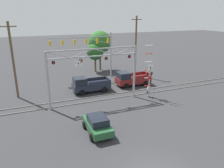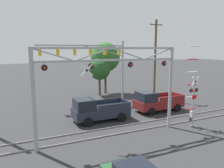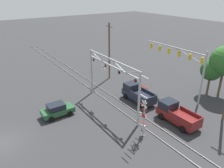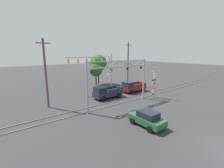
{
  "view_description": "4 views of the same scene",
  "coord_description": "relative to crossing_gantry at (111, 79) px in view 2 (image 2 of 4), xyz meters",
  "views": [
    {
      "loc": [
        -7.28,
        -10.01,
        10.33
      ],
      "look_at": [
        2.27,
        13.48,
        2.04
      ],
      "focal_mm": 35.0,
      "sensor_mm": 36.0,
      "label": 1
    },
    {
      "loc": [
        -6.32,
        -0.37,
        6.47
      ],
      "look_at": [
        0.57,
        14.54,
        3.77
      ],
      "focal_mm": 35.0,
      "sensor_mm": 36.0,
      "label": 2
    },
    {
      "loc": [
        20.87,
        -0.73,
        14.35
      ],
      "look_at": [
        -0.96,
        14.05,
        2.76
      ],
      "focal_mm": 35.0,
      "sensor_mm": 36.0,
      "label": 3
    },
    {
      "loc": [
        -13.78,
        -2.69,
        7.54
      ],
      "look_at": [
        -1.66,
        13.02,
        3.44
      ],
      "focal_mm": 24.0,
      "sensor_mm": 36.0,
      "label": 4
    }
  ],
  "objects": [
    {
      "name": "utility_pole_right",
      "position": [
        10.12,
        8.91,
        0.8
      ],
      "size": [
        1.8,
        0.28,
        9.91
      ],
      "color": "brown",
      "rests_on": "ground_plane"
    },
    {
      "name": "crossing_signal_mast",
      "position": [
        6.97,
        -0.78,
        -2.05
      ],
      "size": [
        1.23,
        0.35,
        6.68
      ],
      "color": "#9EA0A5",
      "rests_on": "ground_plane"
    },
    {
      "name": "crossing_gantry",
      "position": [
        0.0,
        0.0,
        0.0
      ],
      "size": [
        10.74,
        0.29,
        6.55
      ],
      "color": "#9EA0A5",
      "rests_on": "ground_plane"
    },
    {
      "name": "rail_track_far",
      "position": [
        0.01,
        1.72,
        -4.26
      ],
      "size": [
        80.0,
        0.08,
        0.1
      ],
      "primitive_type": "cube",
      "color": "gray",
      "rests_on": "ground_plane"
    },
    {
      "name": "rail_track_near",
      "position": [
        0.01,
        0.28,
        -4.26
      ],
      "size": [
        80.0,
        0.08,
        0.1
      ],
      "primitive_type": "cube",
      "color": "gray",
      "rests_on": "ground_plane"
    },
    {
      "name": "pickup_truck_following",
      "position": [
        7.05,
        4.22,
        -3.3
      ],
      "size": [
        5.11,
        2.33,
        2.14
      ],
      "color": "maroon",
      "rests_on": "ground_plane"
    },
    {
      "name": "traffic_signal_span",
      "position": [
        3.1,
        9.89,
        0.95
      ],
      "size": [
        10.23,
        0.39,
        7.37
      ],
      "color": "#9EA0A5",
      "rests_on": "ground_plane"
    },
    {
      "name": "pickup_truck_lead",
      "position": [
        0.46,
        3.91,
        -3.3
      ],
      "size": [
        5.05,
        2.33,
        2.14
      ],
      "color": "#1E2333",
      "rests_on": "ground_plane"
    },
    {
      "name": "background_tree_far_left_verge",
      "position": [
        4.63,
        13.97,
        -0.65
      ],
      "size": [
        3.03,
        3.03,
        5.2
      ],
      "color": "brown",
      "rests_on": "ground_plane"
    },
    {
      "name": "background_tree_beyond_span",
      "position": [
        5.87,
        14.86,
        0.9
      ],
      "size": [
        4.16,
        4.16,
        7.31
      ],
      "color": "brown",
      "rests_on": "ground_plane"
    }
  ]
}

